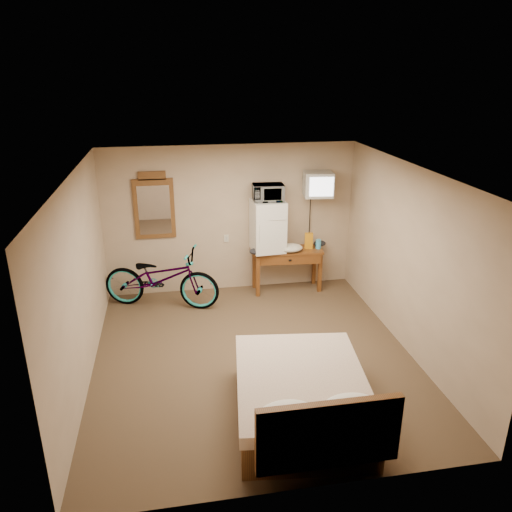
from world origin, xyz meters
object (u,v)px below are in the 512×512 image
at_px(desk, 288,257).
at_px(bed, 303,398).
at_px(microwave, 268,193).
at_px(blue_cup, 318,244).
at_px(wall_mirror, 154,206).
at_px(mini_fridge, 268,226).
at_px(bicycle, 161,278).
at_px(crt_television, 318,184).

bearing_deg(desk, bed, -100.48).
distance_m(microwave, bed, 3.74).
xyz_separation_m(blue_cup, wall_mirror, (-2.70, 0.29, 0.71)).
xyz_separation_m(mini_fridge, wall_mirror, (-1.84, 0.22, 0.36)).
bearing_deg(bicycle, desk, -65.82).
bearing_deg(bed, microwave, 85.21).
height_order(mini_fridge, microwave, microwave).
bearing_deg(crt_television, blue_cup, -43.05).
relative_size(mini_fridge, microwave, 1.73).
bearing_deg(mini_fridge, blue_cup, -4.39).
bearing_deg(mini_fridge, wall_mirror, 173.07).
xyz_separation_m(mini_fridge, microwave, (0.00, 0.00, 0.57)).
xyz_separation_m(blue_cup, crt_television, (-0.04, 0.04, 1.03)).
bearing_deg(wall_mirror, bicycle, -85.10).
distance_m(desk, blue_cup, 0.57).
distance_m(microwave, bicycle, 2.20).
bearing_deg(wall_mirror, mini_fridge, -6.93).
bearing_deg(desk, crt_television, 2.03).
bearing_deg(desk, mini_fridge, 172.44).
distance_m(crt_television, wall_mirror, 2.69).
xyz_separation_m(mini_fridge, bicycle, (-1.79, -0.29, -0.68)).
bearing_deg(wall_mirror, desk, -7.03).
xyz_separation_m(wall_mirror, bicycle, (0.04, -0.51, -1.05)).
bearing_deg(desk, bicycle, -173.47).
relative_size(desk, bed, 0.61).
distance_m(blue_cup, crt_television, 1.03).
relative_size(desk, wall_mirror, 1.10).
xyz_separation_m(crt_television, bicycle, (-2.62, -0.26, -1.36)).
bearing_deg(wall_mirror, bed, -67.06).
xyz_separation_m(desk, blue_cup, (0.53, -0.02, 0.22)).
bearing_deg(bicycle, blue_cup, -67.57).
height_order(bicycle, bed, bicycle).
relative_size(crt_television, bicycle, 0.32).
bearing_deg(bed, mini_fridge, 85.21).
bearing_deg(wall_mirror, blue_cup, -6.12).
bearing_deg(microwave, desk, -4.58).
relative_size(desk, mini_fridge, 1.41).
distance_m(desk, microwave, 1.18).
relative_size(microwave, bicycle, 0.26).
height_order(mini_fridge, blue_cup, mini_fridge).
xyz_separation_m(crt_television, bed, (-1.11, -3.41, -1.56)).
xyz_separation_m(desk, bicycle, (-2.13, -0.24, -0.12)).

